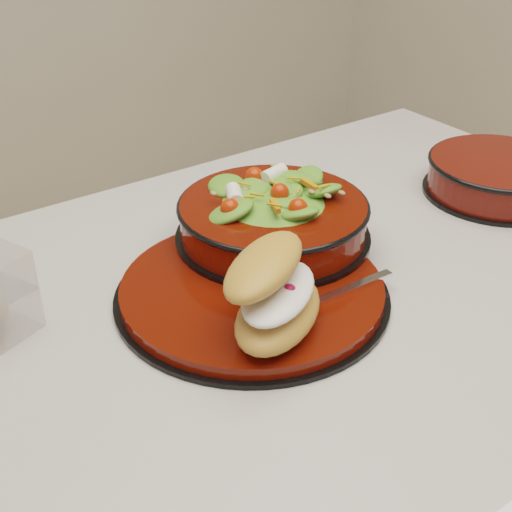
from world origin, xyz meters
TOP-DOWN VIEW (x-y plane):
  - dinner_plate at (0.01, 0.01)m, footprint 0.32×0.32m
  - salad_bowl at (0.09, 0.08)m, footprint 0.25×0.25m
  - croissant at (-0.02, -0.07)m, footprint 0.16×0.16m
  - fork at (0.07, -0.06)m, footprint 0.15×0.02m
  - extra_bowl at (0.46, 0.02)m, footprint 0.21×0.21m

SIDE VIEW (x-z plane):
  - dinner_plate at x=0.01m, z-range 0.90..0.92m
  - fork at x=0.07m, z-range 0.92..0.92m
  - extra_bowl at x=0.46m, z-range 0.90..0.96m
  - salad_bowl at x=0.09m, z-range 0.91..1.01m
  - croissant at x=-0.02m, z-range 0.92..1.01m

